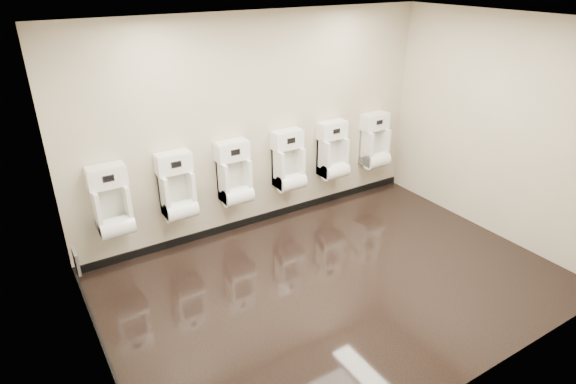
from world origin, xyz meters
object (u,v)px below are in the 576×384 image
Objects in this scene: urinal_2 at (235,178)px; urinal_3 at (289,165)px; urinal_1 at (178,191)px; urinal_4 at (333,155)px; access_panel at (76,261)px; urinal_5 at (375,145)px; urinal_0 at (112,206)px.

urinal_2 is 1.00× the size of urinal_3.
urinal_1 and urinal_3 have the same top height.
urinal_4 is (1.56, 0.00, 0.00)m from urinal_2.
urinal_5 is (4.39, 0.41, 0.32)m from access_panel.
urinal_0 is at bearing 180.00° from urinal_3.
urinal_4 reaches higher than access_panel.
urinal_1 is 1.57m from urinal_3.
urinal_1 is at bearing 180.00° from urinal_4.
urinal_4 is 0.79m from urinal_5.
urinal_5 reaches higher than access_panel.
urinal_0 is 1.53m from urinal_2.
access_panel is 3.63m from urinal_4.
urinal_5 is at bearing 0.00° from urinal_4.
urinal_5 is (0.79, 0.00, 0.00)m from urinal_4.
urinal_3 is at bearing 0.00° from urinal_2.
access_panel is 0.31× the size of urinal_3.
urinal_3 reaches higher than access_panel.
access_panel is at bearing -162.36° from urinal_1.
urinal_4 is (3.60, 0.41, 0.32)m from access_panel.
urinal_1 is 0.76m from urinal_2.
urinal_5 is at bearing 5.30° from access_panel.
urinal_4 is at bearing 0.00° from urinal_3.
urinal_2 is 1.00× the size of urinal_4.
access_panel is 0.31× the size of urinal_0.
urinal_3 and urinal_4 have the same top height.
urinal_2 reaches higher than access_panel.
access_panel is at bearing -141.62° from urinal_0.
urinal_3 is at bearing 0.00° from urinal_1.
urinal_0 is 1.00× the size of urinal_4.
urinal_3 is at bearing 0.00° from urinal_0.
access_panel is 0.31× the size of urinal_1.
urinal_3 is 1.00× the size of urinal_5.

